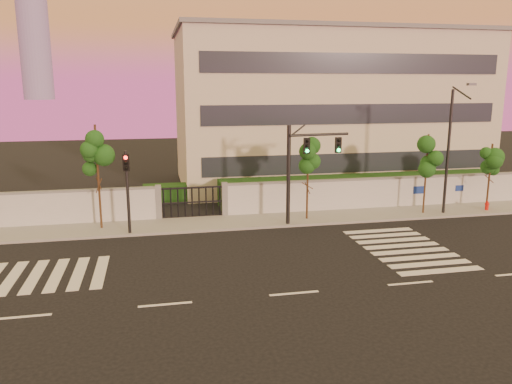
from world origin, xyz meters
TOP-DOWN VIEW (x-y plane):
  - ground at (0.00, 0.00)m, footprint 120.00×120.00m
  - sidewalk at (0.00, 10.50)m, footprint 60.00×3.00m
  - perimeter_wall at (0.10, 12.00)m, footprint 60.00×0.36m
  - hedge_row at (1.17, 14.74)m, footprint 41.00×4.25m
  - institutional_building at (9.00, 21.99)m, footprint 24.40×12.40m
  - road_markings at (-1.58, 3.76)m, footprint 57.00×7.62m
  - street_tree_c at (-8.20, 10.64)m, footprint 1.53×1.22m
  - street_tree_d at (3.74, 10.20)m, footprint 1.43×1.14m
  - street_tree_e at (11.34, 10.02)m, footprint 1.39×1.10m
  - street_tree_f at (15.92, 10.14)m, footprint 1.52×1.21m
  - traffic_signal_main at (3.03, 9.30)m, footprint 3.69×0.51m
  - traffic_signal_secondary at (-6.62, 9.26)m, footprint 0.36×0.35m
  - streetlight_east at (12.56, 9.58)m, footprint 0.49×1.96m
  - fire_hydrant at (15.71, 9.82)m, footprint 0.29×0.27m

SIDE VIEW (x-z plane):
  - ground at x=0.00m, z-range 0.00..0.00m
  - road_markings at x=-1.58m, z-range 0.00..0.02m
  - sidewalk at x=0.00m, z-range 0.00..0.15m
  - fire_hydrant at x=15.71m, z-range 0.00..0.73m
  - hedge_row at x=1.17m, z-range -0.08..1.72m
  - perimeter_wall at x=0.10m, z-range -0.03..2.17m
  - traffic_signal_secondary at x=-6.62m, z-range 0.62..5.26m
  - street_tree_f at x=15.92m, z-range 1.04..5.42m
  - street_tree_d at x=3.74m, z-range 1.16..6.08m
  - traffic_signal_main at x=3.03m, z-range 0.77..6.61m
  - street_tree_e at x=11.34m, z-range 1.20..6.29m
  - street_tree_c at x=-8.20m, z-range 1.39..7.34m
  - streetlight_east at x=12.56m, z-range 0.33..8.47m
  - institutional_building at x=9.00m, z-range 0.03..12.28m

